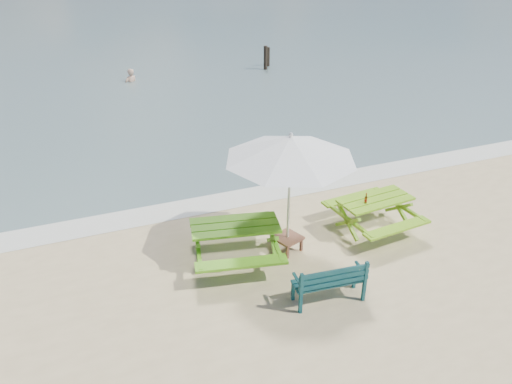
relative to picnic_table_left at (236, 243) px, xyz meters
name	(u,v)px	position (x,y,z in m)	size (l,w,h in m)	color
foam_strip	(249,196)	(1.26, 2.52, -0.40)	(22.00, 0.90, 0.01)	silver
picnic_table_left	(236,243)	(0.00, 0.00, 0.00)	(2.16, 2.31, 0.86)	#519A17
picnic_table_right	(374,215)	(3.35, -0.03, -0.03)	(1.84, 2.01, 0.80)	#6CA218
park_bench	(328,289)	(1.17, -1.86, -0.16)	(1.39, 0.58, 0.83)	#0F3A3F
side_table	(287,243)	(1.15, -0.09, -0.23)	(0.69, 0.69, 0.35)	brown
patio_umbrella	(291,148)	(1.15, -0.09, 2.00)	(3.46, 3.46, 2.65)	silver
beer_bottle	(366,200)	(3.03, -0.12, 0.47)	(0.06, 0.06, 0.24)	#994A16
swimmer	(132,87)	(0.22, 15.03, -0.67)	(0.72, 0.60, 1.67)	tan
mooring_pilings	(267,59)	(7.01, 15.04, 0.02)	(0.58, 0.78, 1.35)	black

